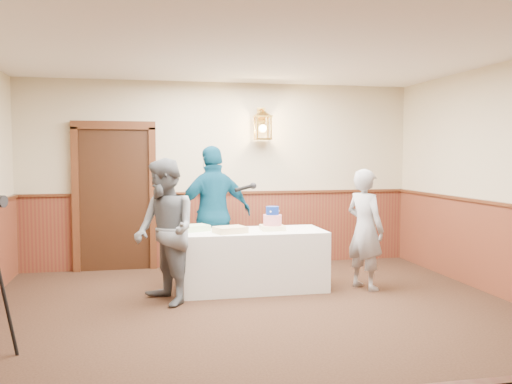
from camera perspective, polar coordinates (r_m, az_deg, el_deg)
ground at (r=5.18m, az=2.21°, el=-15.29°), size 7.00×7.00×0.00m
room_shell at (r=5.32m, az=0.50°, el=1.96°), size 6.02×7.02×2.81m
display_table at (r=6.90m, az=-0.34°, el=-7.15°), size 1.80×0.80×0.75m
tiered_cake at (r=6.88m, az=1.74°, el=-3.04°), size 0.30×0.30×0.30m
sheet_cake_yellow at (r=6.64m, az=-2.74°, el=-3.99°), size 0.43×0.37×0.08m
sheet_cake_green at (r=6.84m, az=-6.46°, el=-3.78°), size 0.39×0.35×0.07m
interviewer at (r=6.25m, az=-9.57°, el=-4.11°), size 1.58×1.00×1.67m
baker at (r=7.00m, az=11.40°, el=-3.86°), size 0.57×0.66×1.53m
assistant_p at (r=7.28m, az=-4.44°, el=-2.30°), size 1.15×0.70×1.82m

